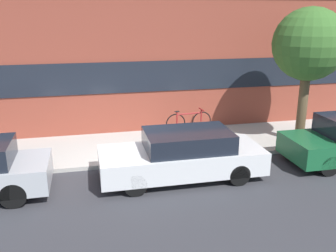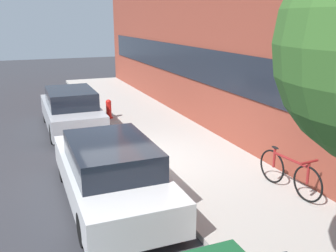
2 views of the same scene
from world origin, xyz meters
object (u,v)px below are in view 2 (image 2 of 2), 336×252
fire_hydrant (109,109)px  bicycle (289,173)px  parked_car_silver (71,110)px  parked_car_white (110,172)px

fire_hydrant → bicycle: 7.58m
parked_car_silver → parked_car_white: (5.52, 0.00, -0.03)m
parked_car_white → parked_car_silver: bearing=0.0°
parked_car_white → bicycle: parked_car_white is taller
parked_car_silver → fire_hydrant: size_ratio=6.10×
parked_car_silver → bicycle: (6.66, 3.49, -0.15)m
parked_car_white → fire_hydrant: parked_car_white is taller
fire_hydrant → parked_car_silver: bearing=-65.9°
parked_car_white → bicycle: bearing=-108.2°
fire_hydrant → bicycle: bearing=16.0°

